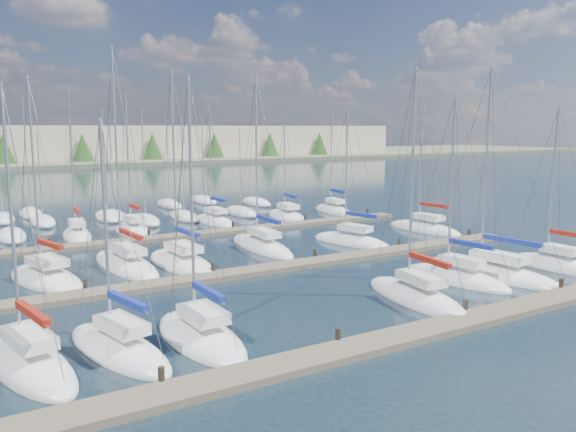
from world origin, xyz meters
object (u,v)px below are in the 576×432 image
sailboat_m (424,229)px  sailboat_l (351,241)px  sailboat_q (287,216)px  sailboat_k (262,246)px  sailboat_r (333,210)px  sailboat_e (456,278)px  sailboat_b (119,349)px  sailboat_g (555,265)px  sailboat_h (46,278)px  sailboat_d (416,297)px  sailboat_j (181,263)px  sailboat_i (126,264)px  sailboat_c (201,336)px  sailboat_o (133,230)px  sailboat_f (492,273)px  sailboat_a (28,362)px  sailboat_n (77,235)px  sailboat_p (214,221)px

sailboat_m → sailboat_l: bearing=-177.2°
sailboat_m → sailboat_q: sailboat_m is taller
sailboat_k → sailboat_r: size_ratio=1.18×
sailboat_e → sailboat_b: (-21.19, -0.73, -0.01)m
sailboat_r → sailboat_g: sailboat_r is taller
sailboat_h → sailboat_d: bearing=-55.8°
sailboat_k → sailboat_l: size_ratio=1.22×
sailboat_j → sailboat_b: bearing=-124.7°
sailboat_d → sailboat_i: 19.87m
sailboat_m → sailboat_c: (-28.38, -15.04, 0.00)m
sailboat_m → sailboat_o: bearing=146.9°
sailboat_f → sailboat_a: bearing=173.0°
sailboat_d → sailboat_r: sailboat_d is taller
sailboat_q → sailboat_n: bearing=-173.9°
sailboat_k → sailboat_c: sailboat_k is taller
sailboat_q → sailboat_n: size_ratio=0.85×
sailboat_p → sailboat_i: size_ratio=0.79×
sailboat_p → sailboat_i: 18.44m
sailboat_p → sailboat_o: size_ratio=0.92×
sailboat_r → sailboat_q: bearing=-167.9°
sailboat_e → sailboat_o: sailboat_o is taller
sailboat_k → sailboat_b: (-15.16, -15.49, -0.01)m
sailboat_l → sailboat_r: (8.75, 15.03, 0.01)m
sailboat_l → sailboat_i: bearing=159.8°
sailboat_h → sailboat_b: 13.86m
sailboat_h → sailboat_p: bearing=24.2°
sailboat_f → sailboat_g: 5.45m
sailboat_c → sailboat_q: sailboat_c is taller
sailboat_e → sailboat_n: bearing=115.3°
sailboat_l → sailboat_h: bearing=163.5°
sailboat_b → sailboat_j: bearing=46.4°
sailboat_q → sailboat_b: bearing=-124.7°
sailboat_e → sailboat_b: sailboat_e is taller
sailboat_l → sailboat_d: sailboat_d is taller
sailboat_q → sailboat_r: size_ratio=0.95×
sailboat_m → sailboat_k: bearing=172.3°
sailboat_k → sailboat_f: size_ratio=1.03×
sailboat_n → sailboat_a: 28.19m
sailboat_f → sailboat_j: bearing=134.7°
sailboat_j → sailboat_l: size_ratio=1.21×
sailboat_e → sailboat_i: bearing=132.1°
sailboat_p → sailboat_m: sailboat_p is taller
sailboat_k → sailboat_n: bearing=135.8°
sailboat_m → sailboat_e: bearing=-132.5°
sailboat_l → sailboat_n: 24.02m
sailboat_a → sailboat_i: size_ratio=0.77×
sailboat_l → sailboat_d: size_ratio=0.87×
sailboat_j → sailboat_c: bearing=-111.4°
sailboat_q → sailboat_f: 27.00m
sailboat_j → sailboat_k: bearing=10.4°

